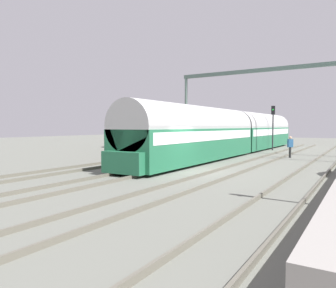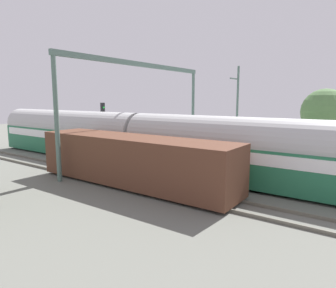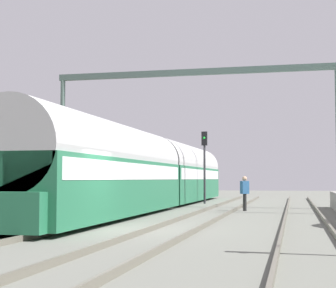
# 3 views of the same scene
# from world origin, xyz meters

# --- Properties ---
(ground) EXTENTS (120.00, 120.00, 0.00)m
(ground) POSITION_xyz_m (0.00, 0.00, 0.00)
(ground) COLOR slate
(track_west) EXTENTS (1.52, 60.00, 0.16)m
(track_west) POSITION_xyz_m (-1.98, 0.00, 0.08)
(track_west) COLOR #615D51
(track_west) RESTS_ON ground
(track_east) EXTENTS (1.52, 60.00, 0.16)m
(track_east) POSITION_xyz_m (1.98, 0.00, 0.08)
(track_east) COLOR #615D51
(track_east) RESTS_ON ground
(track_far_east) EXTENTS (1.52, 60.00, 0.16)m
(track_far_east) POSITION_xyz_m (5.93, 0.00, 0.08)
(track_far_east) COLOR #615D51
(track_far_east) RESTS_ON ground
(passenger_train) EXTENTS (2.93, 32.85, 3.82)m
(passenger_train) POSITION_xyz_m (-1.98, 12.87, 1.97)
(passenger_train) COLOR #236B47
(passenger_train) RESTS_ON ground
(freight_car) EXTENTS (2.80, 13.00, 2.70)m
(freight_car) POSITION_xyz_m (-5.93, 9.92, 1.47)
(freight_car) COLOR #563323
(freight_car) RESTS_ON ground
(person_crossing) EXTENTS (0.46, 0.44, 1.73)m
(person_crossing) POSITION_xyz_m (3.16, 11.12, 1.03)
(person_crossing) COLOR black
(person_crossing) RESTS_ON ground
(railway_signal_far) EXTENTS (0.36, 0.30, 4.66)m
(railway_signal_far) POSITION_xyz_m (-0.06, 18.73, 3.00)
(railway_signal_far) COLOR #2D2D33
(railway_signal_far) RESTS_ON ground
(catenary_gantry) EXTENTS (16.26, 0.28, 7.86)m
(catenary_gantry) POSITION_xyz_m (0.00, 14.13, 5.89)
(catenary_gantry) COLOR #526D64
(catenary_gantry) RESTS_ON ground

